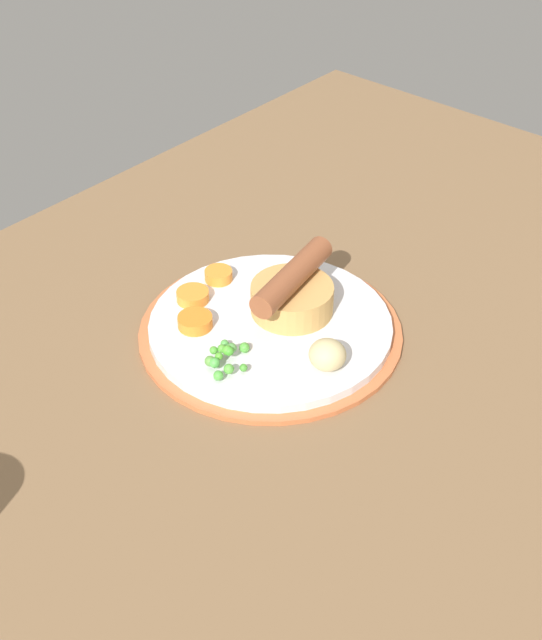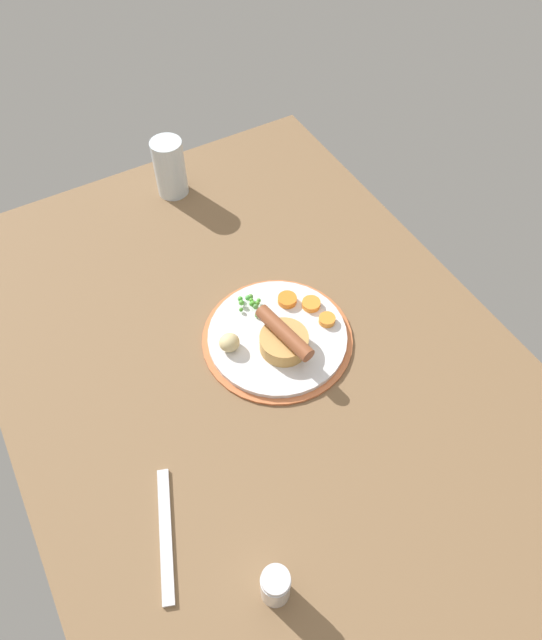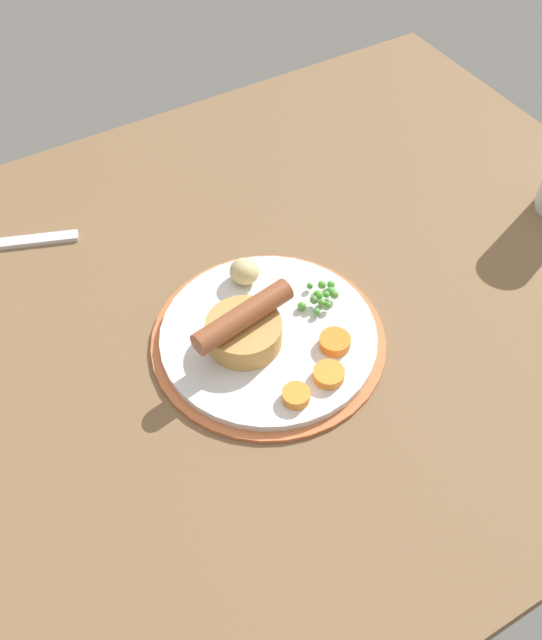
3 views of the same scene
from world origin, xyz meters
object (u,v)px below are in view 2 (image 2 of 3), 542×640
at_px(sausage_pudding, 284,340).
at_px(salt_shaker, 275,586).
at_px(carrot_slice_0, 327,320).
at_px(drinking_glass, 170,168).
at_px(potato_chunk_0, 229,342).
at_px(pea_pile, 251,303).
at_px(fork, 166,534).
at_px(dinner_plate, 277,337).
at_px(carrot_slice_3, 311,304).
at_px(carrot_slice_1, 287,300).

relative_size(sausage_pudding, salt_shaker, 1.61).
distance_m(carrot_slice_0, drinking_glass, 0.46).
bearing_deg(potato_chunk_0, pea_pile, 129.51).
bearing_deg(fork, salt_shaker, 55.12).
relative_size(dinner_plate, carrot_slice_0, 8.98).
height_order(potato_chunk_0, drinking_glass, drinking_glass).
distance_m(dinner_plate, carrot_slice_0, 0.09).
relative_size(fork, salt_shaker, 2.44).
xyz_separation_m(carrot_slice_3, fork, (0.23, -0.37, -0.02)).
relative_size(pea_pile, carrot_slice_0, 1.91).
bearing_deg(fork, dinner_plate, 145.70).
bearing_deg(sausage_pudding, pea_pile, 173.46).
xyz_separation_m(potato_chunk_0, salt_shaker, (0.36, -0.12, 0.01)).
height_order(dinner_plate, fork, dinner_plate).
xyz_separation_m(pea_pile, potato_chunk_0, (0.06, -0.07, 0.01)).
xyz_separation_m(pea_pile, drinking_glass, (-0.36, 0.01, 0.04)).
xyz_separation_m(dinner_plate, fork, (0.20, -0.29, -0.00)).
bearing_deg(carrot_slice_0, salt_shaker, -41.57).
distance_m(carrot_slice_0, salt_shaker, 0.43).
height_order(sausage_pudding, pea_pile, sausage_pudding).
bearing_deg(carrot_slice_1, carrot_slice_3, 48.12).
xyz_separation_m(carrot_slice_1, salt_shaker, (0.39, -0.25, 0.02)).
bearing_deg(dinner_plate, carrot_slice_1, 136.26).
relative_size(sausage_pudding, potato_chunk_0, 3.50).
relative_size(carrot_slice_0, carrot_slice_1, 0.85).
bearing_deg(carrot_slice_3, dinner_plate, -73.75).
bearing_deg(drinking_glass, pea_pile, -1.61).
height_order(dinner_plate, sausage_pudding, sausage_pudding).
bearing_deg(carrot_slice_0, carrot_slice_3, -172.93).
relative_size(carrot_slice_0, fork, 0.16).
relative_size(pea_pile, fork, 0.30).
bearing_deg(pea_pile, carrot_slice_3, 61.07).
bearing_deg(drinking_glass, carrot_slice_0, 10.89).
bearing_deg(carrot_slice_3, pea_pile, -118.93).
bearing_deg(salt_shaker, dinner_plate, 149.68).
height_order(carrot_slice_1, salt_shaker, salt_shaker).
distance_m(dinner_plate, sausage_pudding, 0.04).
bearing_deg(carrot_slice_1, pea_pile, -110.44).
bearing_deg(carrot_slice_0, potato_chunk_0, -101.62).
bearing_deg(dinner_plate, carrot_slice_3, 106.25).
bearing_deg(sausage_pudding, carrot_slice_0, 85.33).
xyz_separation_m(carrot_slice_1, drinking_glass, (-0.38, -0.05, 0.04)).
xyz_separation_m(sausage_pudding, pea_pile, (-0.10, -0.01, -0.01)).
height_order(carrot_slice_0, carrot_slice_1, same).
height_order(fork, salt_shaker, salt_shaker).
height_order(carrot_slice_0, carrot_slice_3, same).
bearing_deg(drinking_glass, fork, -24.61).
relative_size(pea_pile, carrot_slice_3, 1.68).
xyz_separation_m(drinking_glass, salt_shaker, (0.77, -0.20, -0.02)).
distance_m(potato_chunk_0, carrot_slice_0, 0.17).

